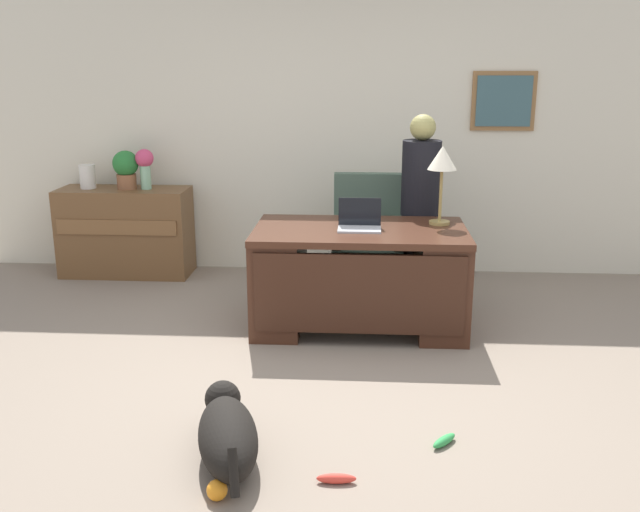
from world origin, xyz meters
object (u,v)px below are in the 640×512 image
object	(u,v)px
desk	(360,275)
desk_lamp	(442,163)
dog_toy_plush	(336,479)
dog_lying	(227,433)
vase_with_flowers	(145,164)
dog_toy_bone	(444,441)
dog_toy_ball	(217,490)
potted_plant	(126,168)
vase_empty	(87,177)
person_standing	(420,209)
laptop	(360,222)
credenza	(126,232)
armchair	(367,241)

from	to	relation	value
desk	desk_lamp	bearing A→B (deg)	18.97
desk_lamp	dog_toy_plush	bearing A→B (deg)	-106.69
dog_lying	vase_with_flowers	distance (m)	3.63
desk_lamp	dog_toy_bone	world-z (taller)	desk_lamp
desk	dog_toy_plush	world-z (taller)	desk
dog_toy_ball	potted_plant	bearing A→B (deg)	113.72
dog_toy_bone	dog_toy_plush	world-z (taller)	same
vase_with_flowers	vase_empty	bearing A→B (deg)	180.00
desk	dog_toy_ball	size ratio (longest dim) A/B	16.00
dog_toy_ball	dog_toy_bone	xyz separation A→B (m)	(1.12, 0.56, -0.02)
person_standing	laptop	bearing A→B (deg)	-127.95
dog_toy_ball	dog_toy_plush	distance (m)	0.58
laptop	dog_toy_ball	distance (m)	2.50
desk	dog_lying	size ratio (longest dim) A/B	1.85
dog_toy_ball	desk_lamp	bearing A→B (deg)	63.36
credenza	vase_with_flowers	size ratio (longest dim) A/B	3.27
armchair	laptop	world-z (taller)	armchair
laptop	vase_with_flowers	xyz separation A→B (m)	(-2.02, 1.28, 0.23)
vase_with_flowers	person_standing	bearing A→B (deg)	-14.42
laptop	dog_toy_bone	bearing A→B (deg)	-74.38
dog_toy_plush	desk_lamp	bearing A→B (deg)	73.31
desk	dog_toy_plush	xyz separation A→B (m)	(-0.09, -2.11, -0.39)
desk_lamp	vase_with_flowers	world-z (taller)	desk_lamp
desk	dog_toy_ball	xyz separation A→B (m)	(-0.64, -2.28, -0.37)
person_standing	vase_empty	size ratio (longest dim) A/B	7.05
vase_with_flowers	dog_toy_bone	distance (m)	4.05
desk	dog_toy_ball	world-z (taller)	desk
desk	armchair	distance (m)	0.88
person_standing	potted_plant	size ratio (longest dim) A/B	4.41
armchair	vase_empty	world-z (taller)	vase_empty
person_standing	dog_toy_plush	distance (m)	2.92
credenza	dog_toy_ball	world-z (taller)	credenza
dog_lying	armchair	bearing A→B (deg)	75.76
desk_lamp	dog_toy_bone	bearing A→B (deg)	-93.92
person_standing	vase_with_flowers	xyz separation A→B (m)	(-2.52, 0.65, 0.26)
dog_toy_bone	dog_toy_ball	bearing A→B (deg)	-153.33
credenza	person_standing	world-z (taller)	person_standing
vase_with_flowers	desk_lamp	bearing A→B (deg)	-22.28
person_standing	desk_lamp	distance (m)	0.63
armchair	vase_with_flowers	xyz separation A→B (m)	(-2.09, 0.42, 0.60)
credenza	armchair	bearing A→B (deg)	-10.18
vase_empty	desk_lamp	bearing A→B (deg)	-18.67
person_standing	dog_toy_ball	size ratio (longest dim) A/B	15.87
desk	credenza	size ratio (longest dim) A/B	1.30
vase_empty	dog_toy_bone	distance (m)	4.39
laptop	desk_lamp	xyz separation A→B (m)	(0.62, 0.20, 0.42)
person_standing	dog_toy_plush	world-z (taller)	person_standing
credenza	dog_lying	distance (m)	3.61
dog_toy_ball	dog_toy_bone	distance (m)	1.25
dog_lying	potted_plant	world-z (taller)	potted_plant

